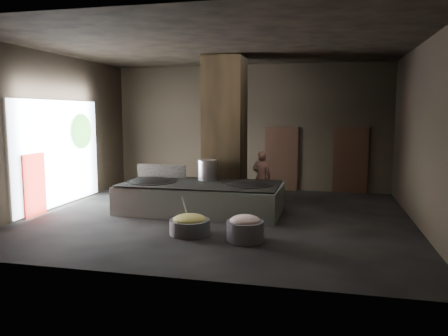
% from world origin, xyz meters
% --- Properties ---
extents(floor, '(10.00, 9.00, 0.10)m').
position_xyz_m(floor, '(0.00, 0.00, -0.05)').
color(floor, black).
rests_on(floor, ground).
extents(ceiling, '(10.00, 9.00, 0.10)m').
position_xyz_m(ceiling, '(0.00, 0.00, 4.55)').
color(ceiling, black).
rests_on(ceiling, back_wall).
extents(back_wall, '(10.00, 0.10, 4.50)m').
position_xyz_m(back_wall, '(0.00, 4.55, 2.25)').
color(back_wall, black).
rests_on(back_wall, ground).
extents(front_wall, '(10.00, 0.10, 4.50)m').
position_xyz_m(front_wall, '(0.00, -4.55, 2.25)').
color(front_wall, black).
rests_on(front_wall, ground).
extents(left_wall, '(0.10, 9.00, 4.50)m').
position_xyz_m(left_wall, '(-5.05, 0.00, 2.25)').
color(left_wall, black).
rests_on(left_wall, ground).
extents(right_wall, '(0.10, 9.00, 4.50)m').
position_xyz_m(right_wall, '(5.05, 0.00, 2.25)').
color(right_wall, black).
rests_on(right_wall, ground).
extents(pillar, '(1.20, 1.20, 4.50)m').
position_xyz_m(pillar, '(-0.30, 1.90, 2.25)').
color(pillar, black).
rests_on(pillar, ground).
extents(hearth_platform, '(4.54, 2.25, 0.78)m').
position_xyz_m(hearth_platform, '(-0.65, 0.38, 0.39)').
color(hearth_platform, silver).
rests_on(hearth_platform, ground).
extents(platform_cap, '(4.39, 2.11, 0.03)m').
position_xyz_m(platform_cap, '(-0.65, 0.38, 0.82)').
color(platform_cap, black).
rests_on(platform_cap, hearth_platform).
extents(wok_left, '(1.42, 1.42, 0.39)m').
position_xyz_m(wok_left, '(-2.10, 0.33, 0.75)').
color(wok_left, black).
rests_on(wok_left, hearth_platform).
extents(wok_left_rim, '(1.44, 1.44, 0.05)m').
position_xyz_m(wok_left_rim, '(-2.10, 0.33, 0.82)').
color(wok_left_rim, black).
rests_on(wok_left_rim, hearth_platform).
extents(wok_right, '(1.32, 1.32, 0.37)m').
position_xyz_m(wok_right, '(0.70, 0.43, 0.75)').
color(wok_right, black).
rests_on(wok_right, hearth_platform).
extents(wok_right_rim, '(1.35, 1.35, 0.05)m').
position_xyz_m(wok_right_rim, '(0.70, 0.43, 0.82)').
color(wok_right_rim, black).
rests_on(wok_right_rim, hearth_platform).
extents(stock_pot, '(0.55, 0.55, 0.59)m').
position_xyz_m(stock_pot, '(-0.60, 0.93, 1.13)').
color(stock_pot, silver).
rests_on(stock_pot, hearth_platform).
extents(splash_guard, '(1.56, 0.10, 0.39)m').
position_xyz_m(splash_guard, '(-2.10, 1.13, 1.03)').
color(splash_guard, black).
rests_on(splash_guard, hearth_platform).
extents(cook, '(0.58, 0.38, 1.60)m').
position_xyz_m(cook, '(0.82, 2.17, 0.80)').
color(cook, '#955E4C').
rests_on(cook, ground).
extents(veg_basin, '(1.17, 1.17, 0.34)m').
position_xyz_m(veg_basin, '(-0.26, -1.86, 0.17)').
color(veg_basin, slate).
rests_on(veg_basin, ground).
extents(veg_fill, '(0.77, 0.77, 0.24)m').
position_xyz_m(veg_fill, '(-0.26, -1.86, 0.35)').
color(veg_fill, '#8DAB52').
rests_on(veg_fill, veg_basin).
extents(ladle, '(0.08, 0.37, 0.66)m').
position_xyz_m(ladle, '(-0.41, -1.71, 0.55)').
color(ladle, silver).
rests_on(ladle, veg_basin).
extents(meat_basin, '(1.07, 1.07, 0.45)m').
position_xyz_m(meat_basin, '(1.08, -2.11, 0.22)').
color(meat_basin, slate).
rests_on(meat_basin, ground).
extents(meat_fill, '(0.68, 0.68, 0.26)m').
position_xyz_m(meat_fill, '(1.08, -2.11, 0.45)').
color(meat_fill, '#DA9183').
rests_on(meat_fill, meat_basin).
extents(doorway_near, '(1.18, 0.08, 2.38)m').
position_xyz_m(doorway_near, '(1.20, 4.45, 1.10)').
color(doorway_near, black).
rests_on(doorway_near, ground).
extents(doorway_near_glow, '(0.84, 0.04, 1.99)m').
position_xyz_m(doorway_near_glow, '(1.22, 4.66, 1.05)').
color(doorway_near_glow, '#8C6647').
rests_on(doorway_near_glow, ground).
extents(doorway_far, '(1.18, 0.08, 2.38)m').
position_xyz_m(doorway_far, '(3.60, 4.45, 1.10)').
color(doorway_far, black).
rests_on(doorway_far, ground).
extents(doorway_far_glow, '(0.86, 0.04, 2.03)m').
position_xyz_m(doorway_far_glow, '(3.88, 4.66, 1.05)').
color(doorway_far_glow, '#8C6647').
rests_on(doorway_far_glow, ground).
extents(left_opening, '(0.04, 4.20, 3.10)m').
position_xyz_m(left_opening, '(-4.95, 0.20, 1.60)').
color(left_opening, white).
rests_on(left_opening, ground).
extents(pavilion_sliver, '(0.05, 0.90, 1.70)m').
position_xyz_m(pavilion_sliver, '(-4.88, -1.10, 0.85)').
color(pavilion_sliver, maroon).
rests_on(pavilion_sliver, ground).
extents(tree_silhouette, '(0.28, 1.10, 1.10)m').
position_xyz_m(tree_silhouette, '(-4.85, 1.30, 2.20)').
color(tree_silhouette, '#194714').
rests_on(tree_silhouette, left_opening).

